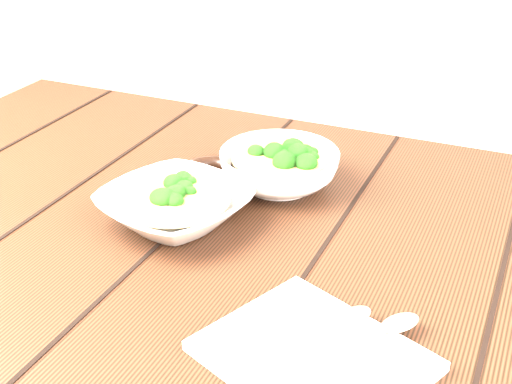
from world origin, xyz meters
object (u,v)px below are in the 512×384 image
object	(u,v)px
trivet	(211,176)
soup_bowl_back	(279,167)
soup_bowl_front	(175,207)
table	(205,289)
napkin	(313,356)

from	to	relation	value
trivet	soup_bowl_back	bearing A→B (deg)	20.52
soup_bowl_front	soup_bowl_back	bearing A→B (deg)	61.28
table	trivet	world-z (taller)	trivet
soup_bowl_front	trivet	bearing A→B (deg)	93.66
table	soup_bowl_front	size ratio (longest dim) A/B	5.00
soup_bowl_back	trivet	distance (m)	0.10
table	soup_bowl_back	xyz separation A→B (m)	(0.06, 0.14, 0.15)
soup_bowl_front	table	bearing A→B (deg)	42.48
soup_bowl_back	trivet	size ratio (longest dim) A/B	1.88
soup_bowl_back	soup_bowl_front	bearing A→B (deg)	-118.72
trivet	napkin	xyz separation A→B (m)	(0.28, -0.32, -0.01)
table	soup_bowl_back	world-z (taller)	soup_bowl_back
table	soup_bowl_front	bearing A→B (deg)	-137.52
soup_bowl_front	soup_bowl_back	size ratio (longest dim) A/B	1.15
soup_bowl_front	trivet	xyz separation A→B (m)	(-0.01, 0.13, -0.01)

